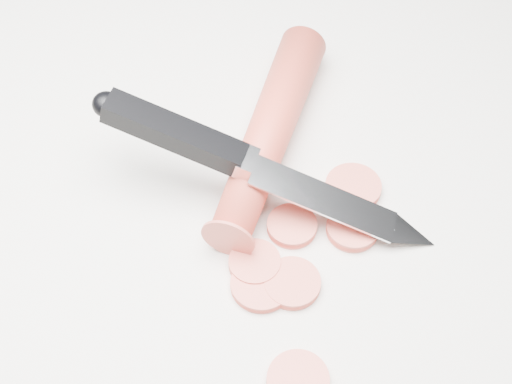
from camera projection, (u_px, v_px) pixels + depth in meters
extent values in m
plane|color=silver|center=(259.00, 196.00, 0.48)|extent=(2.40, 2.40, 0.00)
cylinder|color=red|center=(270.00, 131.00, 0.49)|extent=(0.11, 0.18, 0.03)
cylinder|color=#D25040|center=(255.00, 263.00, 0.44)|extent=(0.03, 0.03, 0.01)
cylinder|color=#D25040|center=(292.00, 226.00, 0.46)|extent=(0.03, 0.03, 0.01)
cylinder|color=#D25040|center=(352.00, 228.00, 0.46)|extent=(0.03, 0.03, 0.01)
cylinder|color=#D25040|center=(292.00, 283.00, 0.44)|extent=(0.04, 0.04, 0.01)
cylinder|color=#D25040|center=(353.00, 187.00, 0.48)|extent=(0.04, 0.04, 0.01)
cylinder|color=#D25040|center=(261.00, 284.00, 0.44)|extent=(0.04, 0.04, 0.01)
cylinder|color=#D25040|center=(298.00, 380.00, 0.40)|extent=(0.04, 0.04, 0.01)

